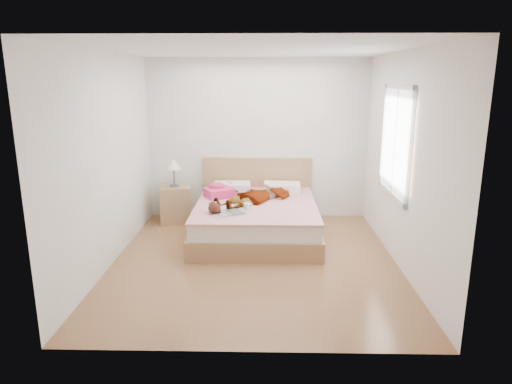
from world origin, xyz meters
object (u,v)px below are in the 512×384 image
coffee_mug (247,206)px  woman (261,193)px  nightstand (175,201)px  phone (230,182)px  plush_toy (214,208)px  bed (256,217)px  towel (219,191)px  magazine (229,213)px

coffee_mug → woman: bearing=71.6°
coffee_mug → nightstand: bearing=139.5°
phone → plush_toy: 1.14m
woman → bed: size_ratio=0.73×
plush_toy → nightstand: size_ratio=0.27×
nightstand → bed: bearing=-24.2°
towel → coffee_mug: 0.85m
woman → magazine: 0.88m
plush_toy → coffee_mug: bearing=20.6°
bed → woman: bearing=59.1°
bed → magazine: 0.77m
phone → plush_toy: (-0.13, -1.13, -0.10)m
woman → plush_toy: size_ratio=5.34×
coffee_mug → towel: bearing=123.5°
magazine → nightstand: (-0.97, 1.23, -0.18)m
bed → nightstand: bearing=155.8°
nightstand → plush_toy: bearing=-57.2°
bed → magazine: (-0.36, -0.64, 0.24)m
towel → magazine: bearing=-76.1°
coffee_mug → nightstand: nightstand is taller
coffee_mug → plush_toy: (-0.44, -0.17, 0.02)m
bed → coffee_mug: bearing=-104.5°
bed → coffee_mug: bed is taller
woman → plush_toy: woman is taller
woman → coffee_mug: bearing=-61.5°
bed → magazine: size_ratio=3.91×
bed → magazine: bed is taller
coffee_mug → plush_toy: plush_toy is taller
plush_toy → nightstand: bearing=122.8°
woman → towel: (-0.65, 0.14, -0.02)m
coffee_mug → magazine: bearing=-141.2°
bed → towel: size_ratio=3.98×
woman → plush_toy: 0.96m
towel → plush_toy: 0.87m
magazine → plush_toy: 0.21m
magazine → plush_toy: size_ratio=1.88×
towel → magazine: towel is taller
bed → coffee_mug: 0.54m
woman → phone: (-0.50, 0.40, 0.07)m
woman → phone: bearing=-171.8°
woman → nightstand: nightstand is taller
bed → towel: bearing=155.6°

